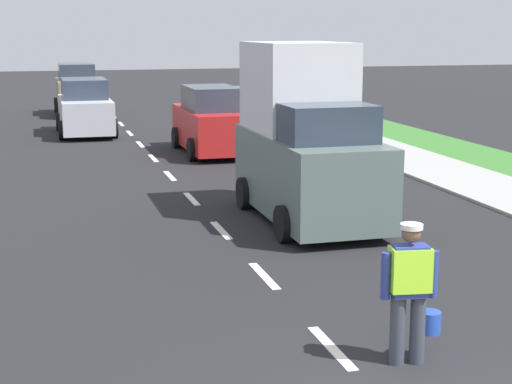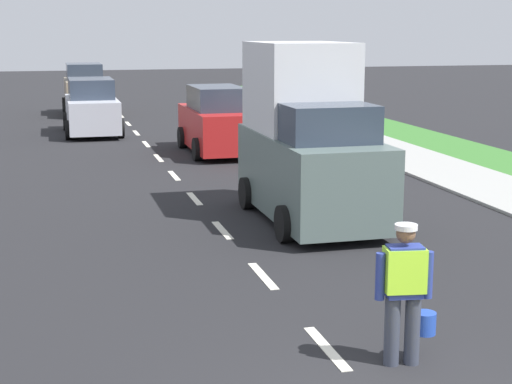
# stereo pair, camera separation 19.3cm
# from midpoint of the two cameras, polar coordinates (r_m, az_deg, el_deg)

# --- Properties ---
(ground_plane) EXTENTS (96.00, 96.00, 0.00)m
(ground_plane) POSITION_cam_midpoint_polar(r_m,az_deg,el_deg) (27.45, -8.47, 3.43)
(ground_plane) COLOR black
(sidewalk_right) EXTENTS (2.40, 72.00, 0.14)m
(sidewalk_right) POSITION_cam_midpoint_polar(r_m,az_deg,el_deg) (19.48, 17.41, -0.31)
(sidewalk_right) COLOR #9E9E99
(sidewalk_right) RESTS_ON ground
(lane_center_line) EXTENTS (0.14, 46.40, 0.01)m
(lane_center_line) POSITION_cam_midpoint_polar(r_m,az_deg,el_deg) (31.59, -9.42, 4.46)
(lane_center_line) COLOR silver
(lane_center_line) RESTS_ON ground
(road_worker) EXTENTS (0.77, 0.36, 1.67)m
(road_worker) POSITION_cam_midpoint_polar(r_m,az_deg,el_deg) (9.42, 10.33, -6.59)
(road_worker) COLOR #383D4C
(road_worker) RESTS_ON ground
(delivery_truck) EXTENTS (2.16, 4.60, 3.54)m
(delivery_truck) POSITION_cam_midpoint_polar(r_m,az_deg,el_deg) (16.21, 3.23, 3.67)
(delivery_truck) COLOR slate
(delivery_truck) RESTS_ON ground
(car_oncoming_third) EXTENTS (1.97, 4.03, 2.25)m
(car_oncoming_third) POSITION_cam_midpoint_polar(r_m,az_deg,el_deg) (36.93, -12.69, 6.98)
(car_oncoming_third) COLOR gray
(car_oncoming_third) RESTS_ON ground
(car_oncoming_second) EXTENTS (2.02, 4.33, 2.01)m
(car_oncoming_second) POSITION_cam_midpoint_polar(r_m,az_deg,el_deg) (30.05, -12.19, 5.79)
(car_oncoming_second) COLOR silver
(car_oncoming_second) RESTS_ON ground
(car_outgoing_far) EXTENTS (1.91, 4.33, 2.07)m
(car_outgoing_far) POSITION_cam_midpoint_polar(r_m,az_deg,el_deg) (24.94, -3.44, 4.94)
(car_outgoing_far) COLOR red
(car_outgoing_far) RESTS_ON ground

